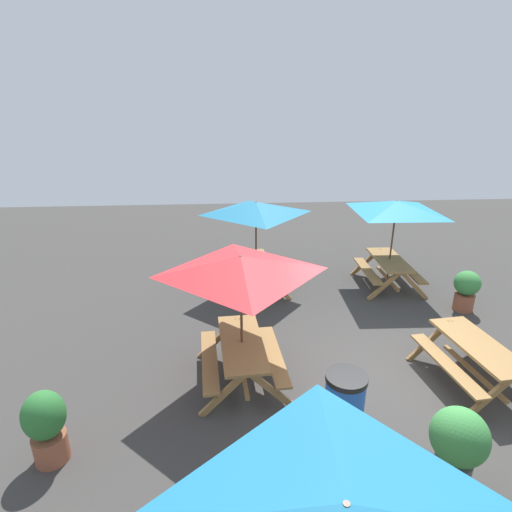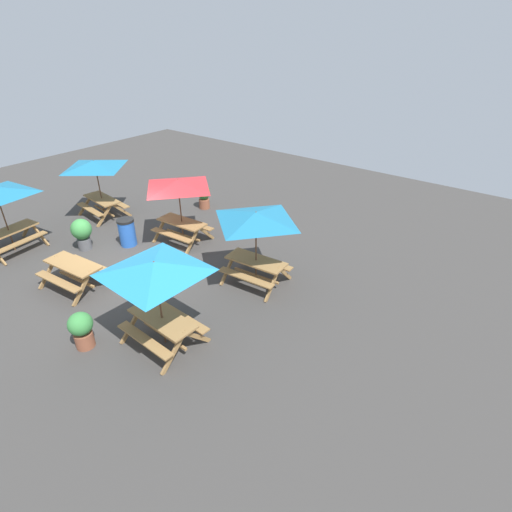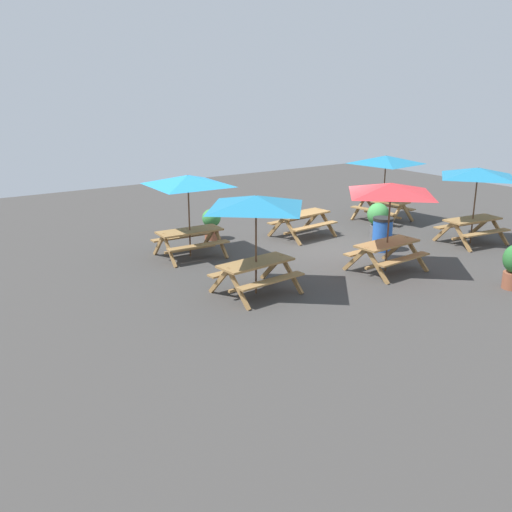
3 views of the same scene
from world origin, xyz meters
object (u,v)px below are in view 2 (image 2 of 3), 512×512
Objects in this scene: potted_plant_2 at (82,232)px; picnic_table_4 at (74,269)px; picnic_table_0 at (178,188)px; potted_plant_1 at (204,195)px; trash_bin_blue at (127,232)px; potted_plant_0 at (81,329)px; picnic_table_2 at (155,274)px; picnic_table_1 at (256,222)px; picnic_table_3 at (95,168)px.

picnic_table_4 is at bearing 142.79° from potted_plant_2.
picnic_table_0 is 3.32m from potted_plant_1.
trash_bin_blue is at bearing -130.37° from potted_plant_2.
picnic_table_4 is 2.00× the size of potted_plant_0.
potted_plant_0 is (1.42, 1.27, -1.45)m from picnic_table_2.
picnic_table_1 is 2.43× the size of potted_plant_0.
potted_plant_1 is 0.96× the size of potted_plant_2.
potted_plant_2 is at bearing 44.37° from picnic_table_0.
picnic_table_2 is 4.22m from picnic_table_4.
picnic_table_2 is 2.94× the size of potted_plant_0.
potted_plant_2 is (4.42, -2.74, 0.11)m from potted_plant_0.
potted_plant_0 is (-2.55, 1.32, -0.02)m from picnic_table_4.
potted_plant_1 is (1.11, -6.55, 0.02)m from picnic_table_4.
picnic_table_2 reaches higher than potted_plant_0.
potted_plant_1 is (-2.66, -3.07, -1.41)m from picnic_table_3.
potted_plant_2 is (5.96, 2.00, -1.34)m from picnic_table_1.
picnic_table_3 is 5.33m from picnic_table_4.
picnic_table_0 is at bearing -167.48° from picnic_table_3.
picnic_table_3 is 1.21× the size of picnic_table_4.
picnic_table_1 is 6.43m from potted_plant_2.
potted_plant_2 is (0.76, 5.13, 0.07)m from potted_plant_1.
potted_plant_1 is (3.66, -7.87, 0.04)m from potted_plant_0.
picnic_table_4 is 2.35m from potted_plant_2.
picnic_table_3 is 2.10× the size of potted_plant_2.
picnic_table_0 is 3.75m from picnic_table_1.
picnic_table_1 is 5.52m from picnic_table_4.
picnic_table_0 is at bearing 119.59° from potted_plant_1.
trash_bin_blue is at bearing 5.00° from picnic_table_1.
trash_bin_blue is 1.47m from potted_plant_2.
picnic_table_1 is at bearing -170.02° from trash_bin_blue.
potted_plant_1 is 5.18m from potted_plant_2.
picnic_table_0 is 1.21× the size of picnic_table_4.
picnic_table_4 is (4.09, 3.42, -1.43)m from picnic_table_1.
picnic_table_0 is 2.38× the size of trash_bin_blue.
trash_bin_blue is 1.02× the size of potted_plant_0.
picnic_table_1 is 2.38× the size of trash_bin_blue.
picnic_table_2 is 1.47× the size of picnic_table_4.
picnic_table_0 is at bearing -101.14° from picnic_table_4.
picnic_table_4 is (-3.77, 3.48, -1.43)m from picnic_table_3.
potted_plant_0 is at bearing 43.89° from picnic_table_2.
potted_plant_0 is 8.68m from potted_plant_1.
picnic_table_0 is 2.43× the size of potted_plant_0.
trash_bin_blue is at bearing -48.00° from potted_plant_0.
picnic_table_4 is (3.97, -0.05, -1.43)m from picnic_table_2.
picnic_table_2 reaches higher than potted_plant_2.
picnic_table_1 reaches higher than potted_plant_2.
picnic_table_0 reaches higher than trash_bin_blue.
picnic_table_3 is (7.74, -3.53, 0.00)m from picnic_table_2.
picnic_table_3 reaches higher than trash_bin_blue.
potted_plant_1 is (1.48, -2.61, -1.41)m from picnic_table_0.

